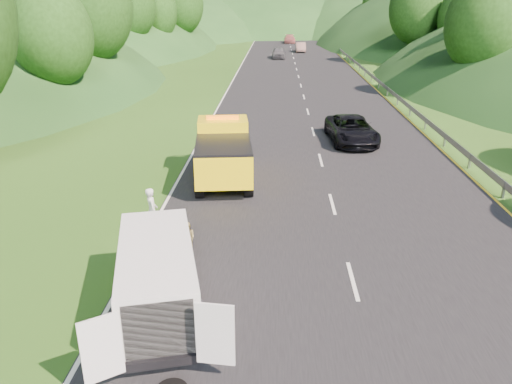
{
  "coord_description": "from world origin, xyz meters",
  "views": [
    {
      "loc": [
        0.63,
        -15.08,
        7.92
      ],
      "look_at": [
        -0.07,
        1.94,
        1.3
      ],
      "focal_mm": 35.0,
      "sensor_mm": 36.0,
      "label": 1
    }
  ],
  "objects_px": {
    "tow_truck": "(223,152)",
    "passing_suv": "(351,142)",
    "woman": "(154,232)",
    "worker": "(190,336)",
    "child": "(189,252)",
    "white_van": "(157,275)",
    "suitcase": "(134,226)"
  },
  "relations": [
    {
      "from": "woman",
      "to": "suitcase",
      "type": "height_order",
      "value": "woman"
    },
    {
      "from": "tow_truck",
      "to": "woman",
      "type": "xyz_separation_m",
      "value": [
        -1.98,
        -5.81,
        -1.35
      ]
    },
    {
      "from": "tow_truck",
      "to": "suitcase",
      "type": "xyz_separation_m",
      "value": [
        -2.65,
        -5.94,
        -1.05
      ]
    },
    {
      "from": "woman",
      "to": "passing_suv",
      "type": "height_order",
      "value": "woman"
    },
    {
      "from": "tow_truck",
      "to": "passing_suv",
      "type": "distance_m",
      "value": 9.67
    },
    {
      "from": "tow_truck",
      "to": "woman",
      "type": "distance_m",
      "value": 6.29
    },
    {
      "from": "white_van",
      "to": "woman",
      "type": "bearing_deg",
      "value": 91.4
    },
    {
      "from": "white_van",
      "to": "suitcase",
      "type": "distance_m",
      "value": 5.24
    },
    {
      "from": "woman",
      "to": "tow_truck",
      "type": "bearing_deg",
      "value": -42.53
    },
    {
      "from": "tow_truck",
      "to": "woman",
      "type": "height_order",
      "value": "tow_truck"
    },
    {
      "from": "white_van",
      "to": "passing_suv",
      "type": "bearing_deg",
      "value": 52.95
    },
    {
      "from": "child",
      "to": "tow_truck",
      "type": "bearing_deg",
      "value": 124.64
    },
    {
      "from": "woman",
      "to": "suitcase",
      "type": "xyz_separation_m",
      "value": [
        -0.67,
        -0.13,
        0.3
      ]
    },
    {
      "from": "white_van",
      "to": "passing_suv",
      "type": "distance_m",
      "value": 19.0
    },
    {
      "from": "child",
      "to": "white_van",
      "type": "bearing_deg",
      "value": -55.13
    },
    {
      "from": "worker",
      "to": "child",
      "type": "bearing_deg",
      "value": 111.51
    },
    {
      "from": "white_van",
      "to": "worker",
      "type": "relative_size",
      "value": 3.57
    },
    {
      "from": "woman",
      "to": "worker",
      "type": "xyz_separation_m",
      "value": [
        2.31,
        -5.89,
        0.0
      ]
    },
    {
      "from": "passing_suv",
      "to": "child",
      "type": "bearing_deg",
      "value": -121.65
    },
    {
      "from": "woman",
      "to": "worker",
      "type": "relative_size",
      "value": 0.98
    },
    {
      "from": "tow_truck",
      "to": "suitcase",
      "type": "distance_m",
      "value": 6.59
    },
    {
      "from": "child",
      "to": "passing_suv",
      "type": "relative_size",
      "value": 0.2
    },
    {
      "from": "worker",
      "to": "suitcase",
      "type": "height_order",
      "value": "worker"
    },
    {
      "from": "child",
      "to": "passing_suv",
      "type": "bearing_deg",
      "value": 100.68
    },
    {
      "from": "suitcase",
      "to": "passing_suv",
      "type": "height_order",
      "value": "passing_suv"
    },
    {
      "from": "white_van",
      "to": "worker",
      "type": "distance_m",
      "value": 1.81
    },
    {
      "from": "white_van",
      "to": "child",
      "type": "relative_size",
      "value": 5.88
    },
    {
      "from": "tow_truck",
      "to": "worker",
      "type": "xyz_separation_m",
      "value": [
        0.32,
        -11.7,
        -1.35
      ]
    },
    {
      "from": "tow_truck",
      "to": "child",
      "type": "relative_size",
      "value": 6.29
    },
    {
      "from": "suitcase",
      "to": "worker",
      "type": "bearing_deg",
      "value": -62.68
    },
    {
      "from": "tow_truck",
      "to": "worker",
      "type": "bearing_deg",
      "value": -94.58
    },
    {
      "from": "woman",
      "to": "passing_suv",
      "type": "relative_size",
      "value": 0.31
    }
  ]
}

